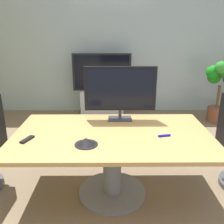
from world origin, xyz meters
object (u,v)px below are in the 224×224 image
Objects in this scene: tv_monitor at (120,90)px; conference_phone at (86,142)px; remote_control at (27,139)px; conference_table at (112,148)px; wall_display_unit at (102,95)px; potted_plant at (219,86)px.

tv_monitor is 0.84m from conference_phone.
remote_control is at bearing 169.81° from conference_phone.
conference_table is 2.69m from wall_display_unit.
remote_control is (-0.84, -0.16, 0.19)m from conference_table.
potted_plant is 3.80m from remote_control.
wall_display_unit is at bearing 88.92° from conference_phone.
tv_monitor reaches higher than conference_phone.
potted_plant is 5.55× the size of conference_phone.
tv_monitor is at bearing -82.71° from wall_display_unit.
tv_monitor reaches higher than remote_control.
remote_control is at bearing -147.71° from tv_monitor.
conference_table is at bearing 32.22° from remote_control.
potted_plant is at bearing -10.18° from wall_display_unit.
wall_display_unit reaches higher than conference_phone.
conference_table is 0.87m from remote_control.
wall_display_unit is 2.97m from conference_phone.
wall_display_unit is (-0.19, 2.68, -0.12)m from conference_table.
tv_monitor reaches higher than potted_plant.
conference_table is at bearing -132.40° from potted_plant.
tv_monitor is at bearing 63.64° from conference_phone.
wall_display_unit is 2.93m from remote_control.
potted_plant is (2.08, 2.27, 0.17)m from conference_table.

